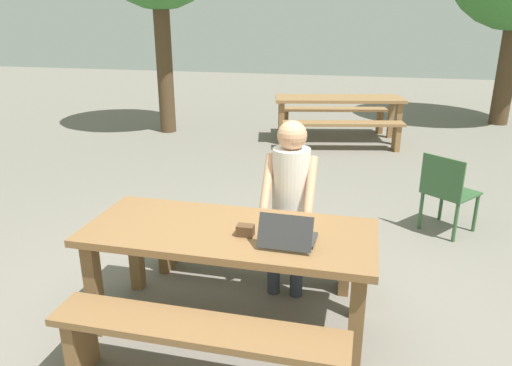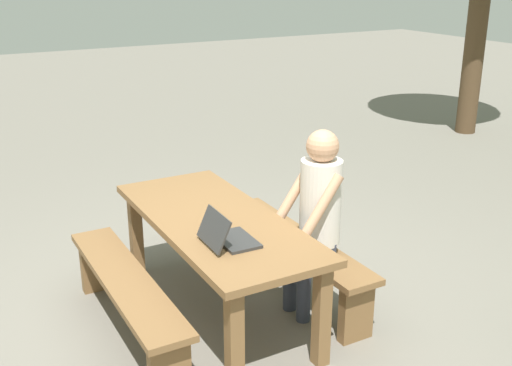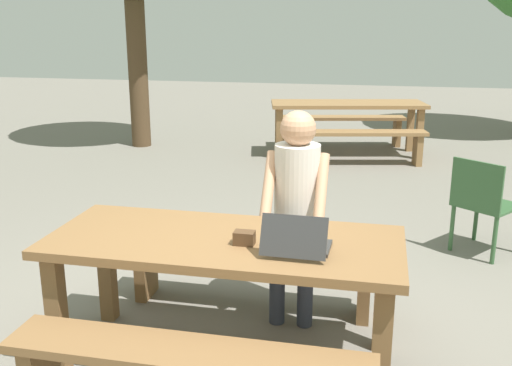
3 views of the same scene
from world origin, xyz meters
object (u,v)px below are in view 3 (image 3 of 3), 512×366
laptop (296,242)px  picnic_table_mid (348,110)px  person_seated (296,200)px  plastic_chair (483,203)px  small_pouch (244,238)px  picnic_table_front (224,256)px

laptop → picnic_table_mid: (-0.08, 5.62, -0.15)m
person_seated → picnic_table_mid: 4.87m
plastic_chair → picnic_table_mid: bearing=-31.4°
small_pouch → picnic_table_mid: 5.57m
person_seated → plastic_chair: (1.36, 1.35, -0.35)m
person_seated → plastic_chair: size_ratio=1.67×
picnic_table_mid → plastic_chair: bearing=-81.3°
laptop → plastic_chair: 2.46m
laptop → person_seated: size_ratio=0.25×
picnic_table_front → plastic_chair: plastic_chair is taller
small_pouch → picnic_table_mid: bearing=87.9°
laptop → person_seated: person_seated is taller
person_seated → picnic_table_mid: size_ratio=0.60×
picnic_table_front → picnic_table_mid: (0.33, 5.50, 0.01)m
laptop → small_pouch: (-0.28, 0.05, -0.02)m
laptop → person_seated: 0.75m
small_pouch → person_seated: person_seated is taller
small_pouch → person_seated: bearing=76.1°
plastic_chair → picnic_table_mid: plastic_chair is taller
small_pouch → laptop: bearing=-9.6°
small_pouch → picnic_table_mid: (0.20, 5.57, -0.14)m
picnic_table_front → person_seated: bearing=64.3°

